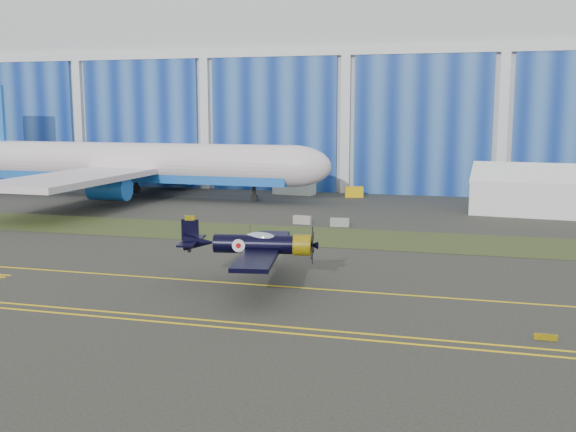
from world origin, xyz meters
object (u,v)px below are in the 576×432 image
(warbird, at_px, (254,244))
(jetliner, at_px, (137,120))
(tent, at_px, (529,188))
(shipping_container, at_px, (294,185))
(tug, at_px, (354,192))

(warbird, height_order, jetliner, jetliner)
(tent, distance_m, shipping_container, 33.12)
(jetliner, relative_size, shipping_container, 10.65)
(tent, bearing_deg, warbird, -111.65)
(jetliner, bearing_deg, warbird, -52.67)
(warbird, xyz_separation_m, shipping_container, (-10.30, 50.85, -1.70))
(jetliner, height_order, shipping_container, jetliner)
(shipping_container, distance_m, tug, 9.03)
(jetliner, distance_m, tug, 32.09)
(warbird, distance_m, tug, 50.11)
(warbird, bearing_deg, jetliner, 116.94)
(jetliner, bearing_deg, tug, 16.07)
(tent, height_order, shipping_container, tent)
(tug, bearing_deg, warbird, -101.42)
(tug, bearing_deg, tent, -35.02)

